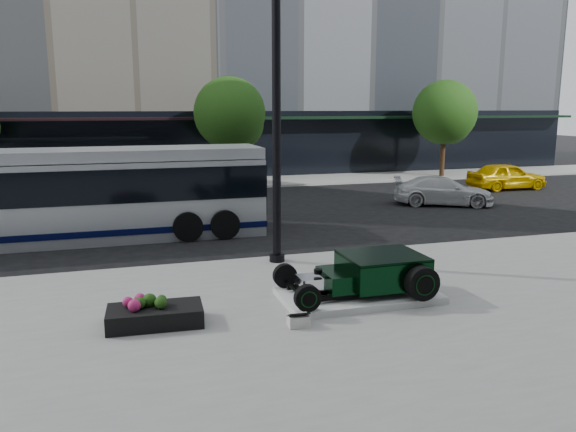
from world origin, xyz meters
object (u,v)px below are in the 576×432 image
object	(u,v)px
lamppost	(277,132)
white_sedan	(443,191)
hot_rod	(373,272)
transit_bus	(75,194)
flower_planter	(155,314)
yellow_taxi	(507,176)

from	to	relation	value
lamppost	white_sedan	xyz separation A→B (m)	(9.60, 7.14, -2.98)
hot_rod	transit_bus	xyz separation A→B (m)	(-6.57, 8.22, 0.79)
flower_planter	transit_bus	bearing A→B (deg)	102.53
lamppost	flower_planter	distance (m)	6.02
transit_bus	white_sedan	distance (m)	15.17
hot_rod	yellow_taxi	world-z (taller)	yellow_taxi
lamppost	flower_planter	xyz separation A→B (m)	(-3.47, -3.68, -3.27)
transit_bus	white_sedan	world-z (taller)	transit_bus
transit_bus	yellow_taxi	distance (m)	21.43
flower_planter	white_sedan	bearing A→B (deg)	39.60
flower_planter	yellow_taxi	size ratio (longest dim) A/B	0.45
hot_rod	yellow_taxi	bearing A→B (deg)	44.17
flower_planter	transit_bus	distance (m)	8.75
white_sedan	yellow_taxi	distance (m)	6.55
hot_rod	flower_planter	size ratio (longest dim) A/B	1.75
hot_rod	transit_bus	bearing A→B (deg)	128.66
transit_bus	white_sedan	xyz separation A→B (m)	(14.96, 2.35, -0.87)
lamppost	flower_planter	size ratio (longest dim) A/B	4.08
lamppost	yellow_taxi	world-z (taller)	lamppost
lamppost	transit_bus	size ratio (longest dim) A/B	0.62
flower_planter	transit_bus	size ratio (longest dim) A/B	0.15
hot_rod	white_sedan	xyz separation A→B (m)	(8.38, 10.57, -0.08)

